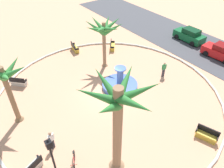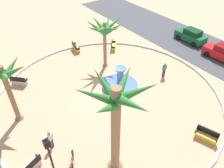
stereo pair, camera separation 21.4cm
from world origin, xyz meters
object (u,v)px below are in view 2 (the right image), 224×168
fountain (120,85)px  bench_east (206,137)px  bench_southeast (19,82)px  lamppost (51,160)px  bicycle_red_frame (73,161)px  person_cyclist_photo (164,69)px  parked_car_second (222,53)px  palm_tree_near_fountain (116,113)px  bench_west (76,48)px  bench_north (113,46)px  palm_tree_mid_plaza (105,30)px  person_cyclist_helmet (50,139)px  parked_car_leftmost (191,36)px  palm_tree_by_curb (4,78)px  bench_southwest (30,168)px

fountain → bench_east: size_ratio=2.00×
bench_southeast → lamppost: 11.74m
bicycle_red_frame → person_cyclist_photo: bearing=106.3°
bench_east → lamppost: bearing=-107.2°
parked_car_second → palm_tree_near_fountain: bearing=-77.7°
bench_west → bench_north: size_ratio=1.07×
palm_tree_mid_plaza → bench_southeast: bearing=-103.3°
person_cyclist_helmet → bench_north: bearing=127.3°
fountain → bench_west: 8.82m
bicycle_red_frame → parked_car_second: parked_car_second is taller
bench_north → parked_car_leftmost: parked_car_leftmost is taller
bench_southeast → person_cyclist_photo: person_cyclist_photo is taller
palm_tree_near_fountain → bicycle_red_frame: palm_tree_near_fountain is taller
bench_west → person_cyclist_photo: size_ratio=1.00×
palm_tree_mid_plaza → parked_car_second: size_ratio=1.27×
palm_tree_near_fountain → bench_east: 8.32m
bicycle_red_frame → parked_car_second: bearing=96.4°
person_cyclist_helmet → palm_tree_mid_plaza: bearing=126.1°
fountain → person_cyclist_photo: bearing=75.9°
palm_tree_by_curb → parked_car_second: (4.03, 21.79, -3.30)m
fountain → lamppost: bearing=-58.7°
bench_southeast → bicycle_red_frame: 10.80m
lamppost → parked_car_leftmost: size_ratio=1.10×
fountain → bench_west: size_ratio=2.02×
bench_southeast → parked_car_leftmost: 21.28m
bench_north → person_cyclist_photo: 7.77m
bench_southwest → person_cyclist_photo: size_ratio=1.01×
palm_tree_by_curb → bench_east: (10.10, 10.53, -3.74)m
person_cyclist_photo → fountain: bearing=-104.1°
bench_north → bicycle_red_frame: 16.07m
bench_north → palm_tree_near_fountain: bearing=-35.4°
palm_tree_mid_plaza → person_cyclist_helmet: size_ratio=3.23×
bench_west → bench_southeast: 8.15m
person_cyclist_helmet → lamppost: bearing=-16.5°
palm_tree_mid_plaza → person_cyclist_helmet: bearing=-53.9°
palm_tree_mid_plaza → bicycle_red_frame: bearing=-44.3°
fountain → bench_southeast: (-6.06, -7.67, 0.03)m
person_cyclist_helmet → person_cyclist_photo: size_ratio=0.97×
person_cyclist_photo → palm_tree_by_curb: bearing=-101.0°
fountain → palm_tree_mid_plaza: bearing=165.7°
palm_tree_by_curb → bench_southwest: bearing=-8.7°
lamppost → parked_car_leftmost: lamppost is taller
bench_north → parked_car_leftmost: 10.24m
palm_tree_by_curb → person_cyclist_helmet: 5.33m
bench_east → person_cyclist_helmet: person_cyclist_helmet is taller
person_cyclist_photo → bicycle_red_frame: bearing=-73.7°
person_cyclist_photo → parked_car_leftmost: size_ratio=0.42×
bench_north → person_cyclist_helmet: size_ratio=0.97×
palm_tree_near_fountain → bench_north: palm_tree_near_fountain is taller
bench_southwest → person_cyclist_photo: (-2.39, 14.60, 0.59)m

